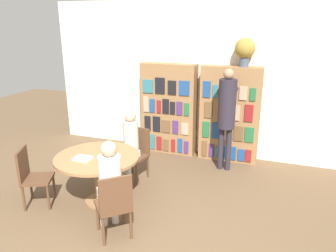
{
  "coord_description": "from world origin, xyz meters",
  "views": [
    {
      "loc": [
        1.56,
        -2.48,
        2.58
      ],
      "look_at": [
        -0.08,
        2.04,
        1.05
      ],
      "focal_mm": 35.0,
      "sensor_mm": 36.0,
      "label": 1
    }
  ],
  "objects": [
    {
      "name": "chair_far_side",
      "position": [
        -0.24,
        0.58,
        0.49
      ],
      "size": [
        0.57,
        0.57,
        0.88
      ],
      "rotation": [
        0.0,
        0.0,
        0.75
      ],
      "color": "brown",
      "rests_on": "ground_plane"
    },
    {
      "name": "librarian_standing",
      "position": [
        0.64,
        3.05,
        1.13
      ],
      "size": [
        0.31,
        0.58,
        1.84
      ],
      "color": "#28232D",
      "rests_on": "ground_plane"
    },
    {
      "name": "bookshelf_right",
      "position": [
        0.61,
        3.55,
        0.9
      ],
      "size": [
        1.11,
        0.34,
        1.81
      ],
      "color": "olive",
      "rests_on": "ground_plane"
    },
    {
      "name": "chair_near_camera",
      "position": [
        -1.75,
        0.87,
        0.49
      ],
      "size": [
        0.53,
        0.53,
        0.88
      ],
      "rotation": [
        0.0,
        0.0,
        -1.13
      ],
      "color": "brown",
      "rests_on": "ground_plane"
    },
    {
      "name": "bookshelf_left",
      "position": [
        -0.62,
        3.55,
        0.9
      ],
      "size": [
        1.11,
        0.34,
        1.81
      ],
      "color": "olive",
      "rests_on": "ground_plane"
    },
    {
      "name": "open_book_on_table",
      "position": [
        -1.01,
        1.1,
        0.75
      ],
      "size": [
        0.24,
        0.18,
        0.03
      ],
      "color": "silver",
      "rests_on": "reading_table"
    },
    {
      "name": "seated_reader_left",
      "position": [
        -0.75,
        2.02,
        0.7
      ],
      "size": [
        0.3,
        0.38,
        1.24
      ],
      "rotation": [
        0.0,
        0.0,
        -3.33
      ],
      "color": "beige",
      "rests_on": "ground_plane"
    },
    {
      "name": "seated_reader_right",
      "position": [
        -0.36,
        0.71,
        0.71
      ],
      "size": [
        0.42,
        0.42,
        1.24
      ],
      "rotation": [
        0.0,
        0.0,
        0.75
      ],
      "color": "silver",
      "rests_on": "ground_plane"
    },
    {
      "name": "chair_left_side",
      "position": [
        -0.71,
        2.2,
        0.49
      ],
      "size": [
        0.47,
        0.47,
        0.88
      ],
      "rotation": [
        0.0,
        0.0,
        -3.33
      ],
      "color": "brown",
      "rests_on": "ground_plane"
    },
    {
      "name": "flower_vase",
      "position": [
        0.82,
        3.56,
        2.12
      ],
      "size": [
        0.36,
        0.36,
        0.5
      ],
      "color": "#475166",
      "rests_on": "bookshelf_right"
    },
    {
      "name": "wall_back",
      "position": [
        0.0,
        3.75,
        1.51
      ],
      "size": [
        6.4,
        0.07,
        3.0
      ],
      "color": "beige",
      "rests_on": "ground_plane"
    },
    {
      "name": "reading_table",
      "position": [
        -0.89,
        1.27,
        0.62
      ],
      "size": [
        1.22,
        1.22,
        0.74
      ],
      "color": "olive",
      "rests_on": "ground_plane"
    }
  ]
}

